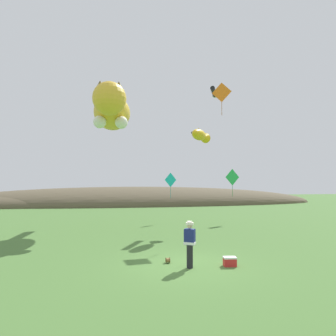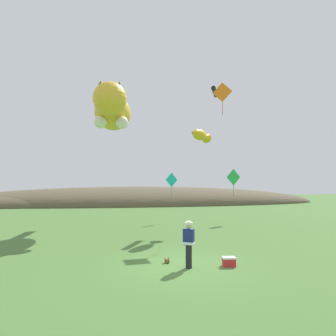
{
  "view_description": "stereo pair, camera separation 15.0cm",
  "coord_description": "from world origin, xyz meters",
  "px_view_note": "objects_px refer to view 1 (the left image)",
  "views": [
    {
      "loc": [
        -2.72,
        -11.63,
        3.29
      ],
      "look_at": [
        0.0,
        4.0,
        4.02
      ],
      "focal_mm": 32.0,
      "sensor_mm": 36.0,
      "label": 1
    },
    {
      "loc": [
        -2.57,
        -11.66,
        3.29
      ],
      "look_at": [
        0.0,
        4.0,
        4.02
      ],
      "focal_mm": 32.0,
      "sensor_mm": 36.0,
      "label": 2
    }
  ],
  "objects_px": {
    "picnic_cooler": "(230,261)",
    "kite_diamond_teal": "(171,180)",
    "kite_tube_streamer": "(214,92)",
    "kite_spool": "(168,260)",
    "kite_fish_windsock": "(200,135)",
    "kite_diamond_green": "(232,177)",
    "kite_diamond_orange": "(222,93)",
    "festival_attendant": "(190,243)",
    "kite_giant_cat": "(112,111)"
  },
  "relations": [
    {
      "from": "festival_attendant",
      "to": "kite_diamond_orange",
      "type": "xyz_separation_m",
      "value": [
        4.19,
        7.76,
        8.35
      ]
    },
    {
      "from": "kite_giant_cat",
      "to": "kite_diamond_green",
      "type": "xyz_separation_m",
      "value": [
        9.79,
        2.16,
        -4.59
      ]
    },
    {
      "from": "kite_diamond_green",
      "to": "kite_diamond_orange",
      "type": "bearing_deg",
      "value": -119.53
    },
    {
      "from": "picnic_cooler",
      "to": "kite_diamond_orange",
      "type": "xyz_separation_m",
      "value": [
        2.59,
        7.79,
        9.13
      ]
    },
    {
      "from": "kite_spool",
      "to": "kite_tube_streamer",
      "type": "bearing_deg",
      "value": 62.7
    },
    {
      "from": "festival_attendant",
      "to": "kite_tube_streamer",
      "type": "relative_size",
      "value": 0.85
    },
    {
      "from": "festival_attendant",
      "to": "kite_spool",
      "type": "bearing_deg",
      "value": 130.17
    },
    {
      "from": "picnic_cooler",
      "to": "kite_diamond_teal",
      "type": "xyz_separation_m",
      "value": [
        0.08,
        13.3,
        3.25
      ]
    },
    {
      "from": "festival_attendant",
      "to": "kite_diamond_teal",
      "type": "bearing_deg",
      "value": 82.79
    },
    {
      "from": "kite_diamond_orange",
      "to": "kite_diamond_green",
      "type": "height_order",
      "value": "kite_diamond_orange"
    },
    {
      "from": "festival_attendant",
      "to": "kite_fish_windsock",
      "type": "relative_size",
      "value": 0.66
    },
    {
      "from": "festival_attendant",
      "to": "picnic_cooler",
      "type": "distance_m",
      "value": 1.77
    },
    {
      "from": "kite_diamond_teal",
      "to": "kite_diamond_orange",
      "type": "bearing_deg",
      "value": -65.54
    },
    {
      "from": "festival_attendant",
      "to": "kite_giant_cat",
      "type": "distance_m",
      "value": 12.72
    },
    {
      "from": "festival_attendant",
      "to": "kite_diamond_green",
      "type": "bearing_deg",
      "value": 61.23
    },
    {
      "from": "kite_tube_streamer",
      "to": "kite_diamond_green",
      "type": "distance_m",
      "value": 7.2
    },
    {
      "from": "kite_spool",
      "to": "kite_diamond_green",
      "type": "relative_size",
      "value": 0.1
    },
    {
      "from": "kite_spool",
      "to": "kite_diamond_teal",
      "type": "relative_size",
      "value": 0.11
    },
    {
      "from": "festival_attendant",
      "to": "kite_diamond_teal",
      "type": "height_order",
      "value": "kite_diamond_teal"
    },
    {
      "from": "kite_fish_windsock",
      "to": "kite_diamond_orange",
      "type": "distance_m",
      "value": 3.2
    },
    {
      "from": "festival_attendant",
      "to": "kite_giant_cat",
      "type": "relative_size",
      "value": 0.19
    },
    {
      "from": "kite_tube_streamer",
      "to": "kite_diamond_green",
      "type": "height_order",
      "value": "kite_tube_streamer"
    },
    {
      "from": "festival_attendant",
      "to": "kite_fish_windsock",
      "type": "bearing_deg",
      "value": 71.26
    },
    {
      "from": "kite_fish_windsock",
      "to": "kite_diamond_teal",
      "type": "relative_size",
      "value": 1.27
    },
    {
      "from": "festival_attendant",
      "to": "kite_tube_streamer",
      "type": "xyz_separation_m",
      "value": [
        5.08,
        12.05,
        9.73
      ]
    },
    {
      "from": "kite_fish_windsock",
      "to": "kite_tube_streamer",
      "type": "distance_m",
      "value": 5.92
    },
    {
      "from": "festival_attendant",
      "to": "kite_diamond_teal",
      "type": "relative_size",
      "value": 0.84
    },
    {
      "from": "kite_spool",
      "to": "kite_tube_streamer",
      "type": "relative_size",
      "value": 0.11
    },
    {
      "from": "kite_diamond_orange",
      "to": "kite_diamond_green",
      "type": "xyz_separation_m",
      "value": [
        2.46,
        4.34,
        -5.66
      ]
    },
    {
      "from": "kite_tube_streamer",
      "to": "kite_diamond_teal",
      "type": "xyz_separation_m",
      "value": [
        -3.4,
        1.22,
        -7.26
      ]
    },
    {
      "from": "kite_spool",
      "to": "kite_diamond_teal",
      "type": "bearing_deg",
      "value": 79.13
    },
    {
      "from": "kite_spool",
      "to": "kite_fish_windsock",
      "type": "relative_size",
      "value": 0.08
    },
    {
      "from": "festival_attendant",
      "to": "picnic_cooler",
      "type": "relative_size",
      "value": 3.4
    },
    {
      "from": "kite_fish_windsock",
      "to": "kite_giant_cat",
      "type": "bearing_deg",
      "value": 166.7
    },
    {
      "from": "kite_giant_cat",
      "to": "festival_attendant",
      "type": "bearing_deg",
      "value": -72.45
    },
    {
      "from": "kite_spool",
      "to": "kite_diamond_green",
      "type": "xyz_separation_m",
      "value": [
        7.35,
        11.26,
        3.54
      ]
    },
    {
      "from": "kite_spool",
      "to": "kite_fish_windsock",
      "type": "distance_m",
      "value": 10.6
    },
    {
      "from": "kite_fish_windsock",
      "to": "kite_diamond_teal",
      "type": "bearing_deg",
      "value": 104.24
    },
    {
      "from": "kite_giant_cat",
      "to": "kite_fish_windsock",
      "type": "bearing_deg",
      "value": -13.3
    },
    {
      "from": "kite_spool",
      "to": "kite_diamond_orange",
      "type": "bearing_deg",
      "value": 54.75
    },
    {
      "from": "kite_fish_windsock",
      "to": "kite_tube_streamer",
      "type": "bearing_deg",
      "value": 58.23
    },
    {
      "from": "kite_tube_streamer",
      "to": "kite_diamond_orange",
      "type": "relative_size",
      "value": 0.93
    },
    {
      "from": "picnic_cooler",
      "to": "kite_diamond_teal",
      "type": "bearing_deg",
      "value": 89.65
    },
    {
      "from": "kite_fish_windsock",
      "to": "kite_diamond_orange",
      "type": "bearing_deg",
      "value": -30.0
    },
    {
      "from": "kite_diamond_green",
      "to": "festival_attendant",
      "type": "bearing_deg",
      "value": -118.77
    },
    {
      "from": "kite_diamond_green",
      "to": "kite_diamond_teal",
      "type": "xyz_separation_m",
      "value": [
        -4.96,
        1.17,
        -0.22
      ]
    },
    {
      "from": "kite_giant_cat",
      "to": "kite_fish_windsock",
      "type": "distance_m",
      "value": 6.44
    },
    {
      "from": "kite_fish_windsock",
      "to": "kite_spool",
      "type": "bearing_deg",
      "value": -115.11
    },
    {
      "from": "kite_tube_streamer",
      "to": "kite_diamond_teal",
      "type": "distance_m",
      "value": 8.11
    },
    {
      "from": "kite_tube_streamer",
      "to": "kite_diamond_green",
      "type": "xyz_separation_m",
      "value": [
        1.56,
        0.05,
        -7.03
      ]
    }
  ]
}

